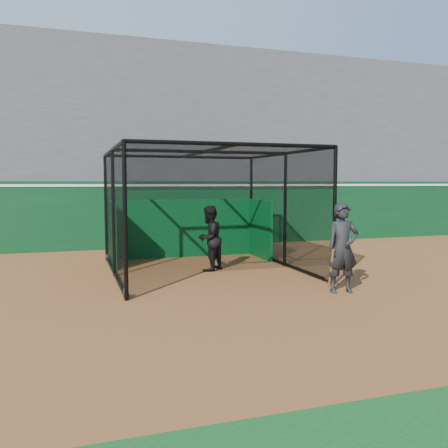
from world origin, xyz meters
name	(u,v)px	position (x,y,z in m)	size (l,w,h in m)	color
ground	(248,296)	(0.00, 0.00, 0.00)	(120.00, 120.00, 0.00)	brown
outfield_wall	(169,213)	(0.00, 8.50, 1.29)	(50.00, 0.50, 2.50)	#0A3718
grandstand	(152,138)	(0.00, 12.27, 4.48)	(50.00, 7.85, 8.95)	#4C4C4F
batting_cage	(204,212)	(-0.08, 3.19, 1.64)	(4.99, 5.54, 3.29)	black
batter	(209,238)	(0.05, 3.16, 0.91)	(0.88, 0.69, 1.81)	black
on_deck_player	(343,248)	(2.14, -0.29, 1.00)	(0.78, 0.57, 2.00)	black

